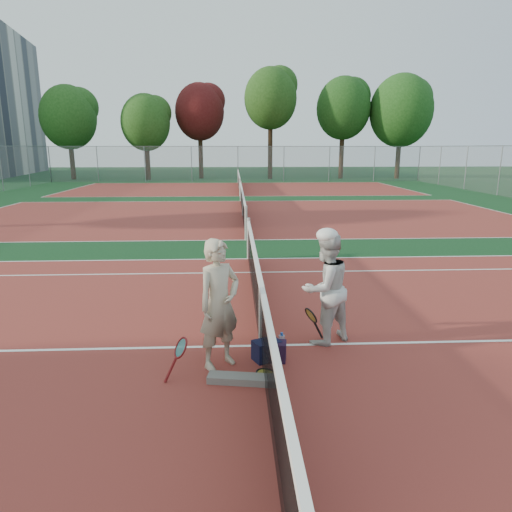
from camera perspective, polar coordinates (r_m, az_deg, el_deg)
The scene contains 23 objects.
ground at distance 6.94m, azimuth 0.57°, elevation -11.17°, with size 130.00×130.00×0.00m, color #0D3316.
court_main at distance 6.94m, azimuth 0.57°, elevation -11.15°, with size 23.77×10.97×0.01m, color maroon.
court_far_a at distance 20.02m, azimuth -1.67°, elevation 5.11°, with size 23.77×10.97×0.01m, color maroon.
court_far_b at distance 33.43m, azimuth -2.13°, elevation 8.44°, with size 23.77×10.97×0.01m, color maroon.
net_main at distance 6.75m, azimuth 0.58°, elevation -7.23°, with size 0.10×10.98×1.02m, color black, non-canonical shape.
net_far_a at distance 19.95m, azimuth -1.68°, elevation 6.55°, with size 0.10×10.98×1.02m, color black, non-canonical shape.
net_far_b at distance 33.39m, azimuth -2.14°, elevation 9.30°, with size 0.10×10.98×1.02m, color black, non-canonical shape.
fence_back at distance 40.33m, azimuth -2.27°, elevation 11.41°, with size 32.00×0.06×3.00m, color slate, non-canonical shape.
player_a at distance 6.07m, azimuth -4.62°, elevation -6.02°, with size 0.64×0.42×1.75m, color #C2B396.
player_b at distance 6.87m, azimuth 8.66°, elevation -4.03°, with size 0.82×0.64×1.69m, color silver.
racket_red at distance 6.03m, azimuth -9.33°, elevation -12.54°, with size 0.32×0.27×0.54m, color maroon, non-canonical shape.
racket_black_held at distance 7.04m, azimuth 6.86°, elevation -8.53°, with size 0.32×0.27×0.54m, color black, non-canonical shape.
racket_spare at distance 6.15m, azimuth 1.19°, elevation -14.48°, with size 0.60×0.27×0.03m, color black, non-canonical shape.
sports_bag_navy at distance 6.47m, azimuth 1.33°, elevation -11.69°, with size 0.36×0.25×0.28m, color black.
sports_bag_purple at distance 6.46m, azimuth 2.23°, elevation -11.80°, with size 0.34×0.23×0.27m, color black.
net_cover_canvas at distance 5.95m, azimuth -1.60°, elevation -15.14°, with size 0.90×0.21×0.09m, color #65605B.
water_bottle at distance 6.62m, azimuth 3.22°, elevation -11.07°, with size 0.09×0.09×0.30m, color silver.
tree_back_0 at distance 46.41m, azimuth -22.41°, elevation 15.72°, with size 4.97×4.97×8.43m.
tree_back_1 at distance 43.85m, azimuth -13.64°, elevation 15.89°, with size 4.39×4.39×7.62m.
tree_back_maroon at distance 45.07m, azimuth -7.07°, elevation 17.41°, with size 4.59×4.59×8.79m.
tree_back_3 at distance 43.99m, azimuth 1.83°, elevation 19.04°, with size 4.81×4.81×10.02m.
tree_back_4 at distance 45.41m, azimuth 10.86°, elevation 17.65°, with size 5.00×5.00×9.34m.
tree_back_5 at distance 46.45m, azimuth 17.70°, elevation 16.90°, with size 5.80×5.80×9.56m.
Camera 1 is at (-0.37, -6.31, 2.89)m, focal length 32.00 mm.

